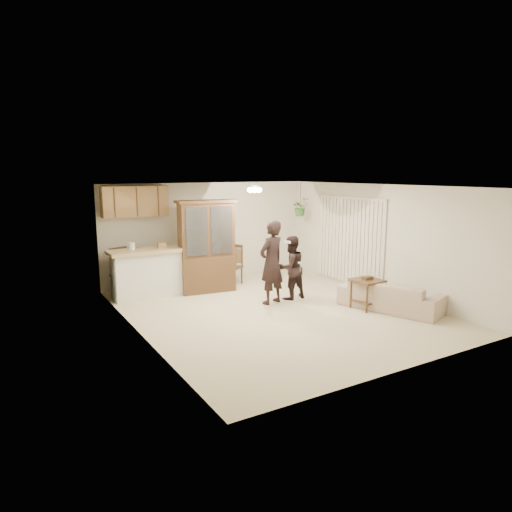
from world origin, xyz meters
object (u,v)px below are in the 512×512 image
adult (272,262)px  chair_bar (125,282)px  chair_hutch_right (226,270)px  sofa (391,292)px  china_hutch (207,247)px  side_table (367,294)px  child (291,269)px  chair_hutch_left (232,273)px

adult → chair_bar: adult is taller
chair_bar → chair_hutch_right: 2.66m
chair_hutch_right → sofa: bearing=80.6°
adult → sofa: bearing=122.4°
sofa → china_hutch: china_hutch is taller
adult → side_table: size_ratio=2.64×
china_hutch → chair_hutch_right: size_ratio=2.28×
side_table → chair_hutch_right: 3.96m
chair_bar → chair_hutch_right: size_ratio=1.17×
sofa → chair_hutch_right: size_ratio=2.00×
china_hutch → chair_bar: bearing=168.4°
child → chair_bar: child is taller
china_hutch → side_table: bearing=-46.3°
chair_hutch_left → chair_hutch_right: bearing=137.5°
child → chair_hutch_left: size_ratio=1.37×
adult → side_table: bearing=121.6°
child → side_table: bearing=120.3°
child → chair_bar: (-3.08, 2.10, -0.37)m
chair_hutch_right → chair_bar: bearing=-28.0°
china_hutch → chair_hutch_left: (0.80, 0.29, -0.78)m
adult → chair_hutch_left: adult is taller
adult → china_hutch: 1.79m
sofa → china_hutch: size_ratio=0.88×
child → chair_hutch_right: child is taller
child → chair_hutch_left: bearing=-77.1°
china_hutch → chair_hutch_left: 1.15m
adult → side_table: (1.47, -1.32, -0.58)m
adult → child: size_ratio=1.33×
side_table → chair_bar: bearing=138.8°
child → chair_bar: bearing=-37.2°
side_table → child: bearing=123.2°
child → side_table: (0.92, -1.40, -0.36)m
child → china_hutch: bearing=-52.2°
side_table → adult: bearing=138.0°
sofa → chair_hutch_right: (-1.72, 4.01, -0.10)m
chair_hutch_left → chair_hutch_right: size_ratio=1.05×
sofa → chair_hutch_right: bearing=3.6°
chair_hutch_left → chair_hutch_right: (0.09, 0.50, -0.01)m
sofa → chair_hutch_left: 3.95m
sofa → chair_bar: 5.79m
adult → chair_hutch_left: (0.04, 1.89, -0.62)m
side_table → chair_hutch_right: (-1.35, 3.72, -0.05)m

